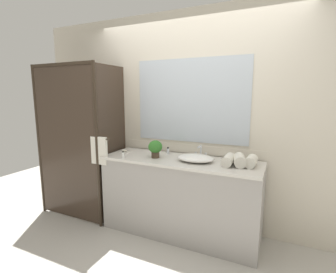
{
  "coord_description": "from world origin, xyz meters",
  "views": [
    {
      "loc": [
        1.02,
        -2.52,
        1.62
      ],
      "look_at": [
        -0.15,
        0.0,
        1.15
      ],
      "focal_mm": 26.54,
      "sensor_mm": 36.0,
      "label": 1
    }
  ],
  "objects": [
    {
      "name": "amenity_bottle_shampoo",
      "position": [
        -0.62,
        -0.22,
        0.94
      ],
      "size": [
        0.03,
        0.03,
        0.08
      ],
      "color": "white",
      "rests_on": "vanity_cabinet"
    },
    {
      "name": "vanity_cabinet",
      "position": [
        0.0,
        0.01,
        0.45
      ],
      "size": [
        1.8,
        0.58,
        0.9
      ],
      "color": "#9E9993",
      "rests_on": "ground_plane"
    },
    {
      "name": "rolled_towel_far_edge",
      "position": [
        0.54,
        -0.01,
        0.95
      ],
      "size": [
        0.11,
        0.25,
        0.11
      ],
      "primitive_type": "cylinder",
      "rotation": [
        1.57,
        0.0,
        0.01
      ],
      "color": "silver",
      "rests_on": "vanity_cabinet"
    },
    {
      "name": "ground_plane",
      "position": [
        0.0,
        0.0,
        0.0
      ],
      "size": [
        8.0,
        8.0,
        0.0
      ],
      "primitive_type": "plane",
      "color": "#B7B2A8"
    },
    {
      "name": "rolled_towel_near_edge",
      "position": [
        0.76,
        0.04,
        0.96
      ],
      "size": [
        0.12,
        0.21,
        0.11
      ],
      "primitive_type": "cylinder",
      "rotation": [
        1.57,
        0.0,
        -0.05
      ],
      "color": "silver",
      "rests_on": "vanity_cabinet"
    },
    {
      "name": "amenity_bottle_body_wash",
      "position": [
        -0.23,
        0.17,
        0.94
      ],
      "size": [
        0.03,
        0.03,
        0.09
      ],
      "color": "silver",
      "rests_on": "vanity_cabinet"
    },
    {
      "name": "soap_dish",
      "position": [
        -0.76,
        0.02,
        0.91
      ],
      "size": [
        0.1,
        0.07,
        0.04
      ],
      "color": "silver",
      "rests_on": "vanity_cabinet"
    },
    {
      "name": "potted_plant",
      "position": [
        -0.29,
        -0.05,
        1.02
      ],
      "size": [
        0.16,
        0.16,
        0.2
      ],
      "color": "#473828",
      "rests_on": "vanity_cabinet"
    },
    {
      "name": "faucet",
      "position": [
        0.18,
        0.18,
        0.95
      ],
      "size": [
        0.17,
        0.13,
        0.15
      ],
      "color": "silver",
      "rests_on": "vanity_cabinet"
    },
    {
      "name": "rolled_towel_middle",
      "position": [
        0.65,
        0.02,
        0.96
      ],
      "size": [
        0.16,
        0.25,
        0.12
      ],
      "primitive_type": "cylinder",
      "rotation": [
        1.57,
        0.0,
        0.22
      ],
      "color": "silver",
      "rests_on": "vanity_cabinet"
    },
    {
      "name": "shower_enclosure",
      "position": [
        -1.28,
        -0.19,
        1.03
      ],
      "size": [
        1.2,
        0.59,
        2.0
      ],
      "color": "#2D2319",
      "rests_on": "ground_plane"
    },
    {
      "name": "wall_back_with_mirror",
      "position": [
        0.0,
        0.34,
        1.31
      ],
      "size": [
        4.4,
        0.06,
        2.6
      ],
      "color": "beige",
      "rests_on": "ground_plane"
    },
    {
      "name": "sink_basin",
      "position": [
        0.18,
        -0.01,
        0.94
      ],
      "size": [
        0.41,
        0.3,
        0.07
      ],
      "primitive_type": "ellipsoid",
      "color": "white",
      "rests_on": "vanity_cabinet"
    }
  ]
}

